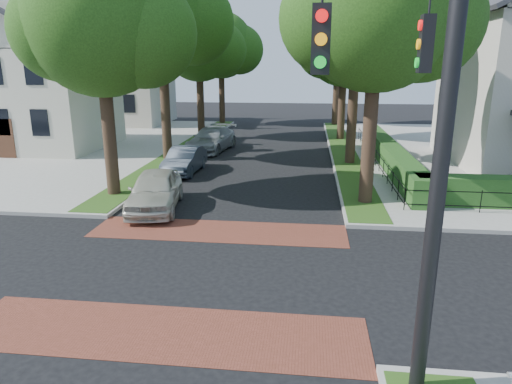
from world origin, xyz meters
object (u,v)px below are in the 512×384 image
Objects in this scene: traffic_signal at (427,131)px; parked_car_rear at (212,139)px; parked_car_front at (155,190)px; parked_car_middle at (185,160)px.

traffic_signal reaches higher than parked_car_rear.
traffic_signal is 24.89m from parked_car_rear.
parked_car_rear is (-0.47, 13.21, 0.00)m from parked_car_front.
traffic_signal reaches higher than parked_car_middle.
traffic_signal is 1.88× the size of parked_car_middle.
traffic_signal is 18.85m from parked_car_middle.
parked_car_front is 13.22m from parked_car_rear.
parked_car_front is 6.50m from parked_car_middle.
parked_car_rear is at bearing 110.03° from traffic_signal.
parked_car_rear reaches higher than parked_car_front.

